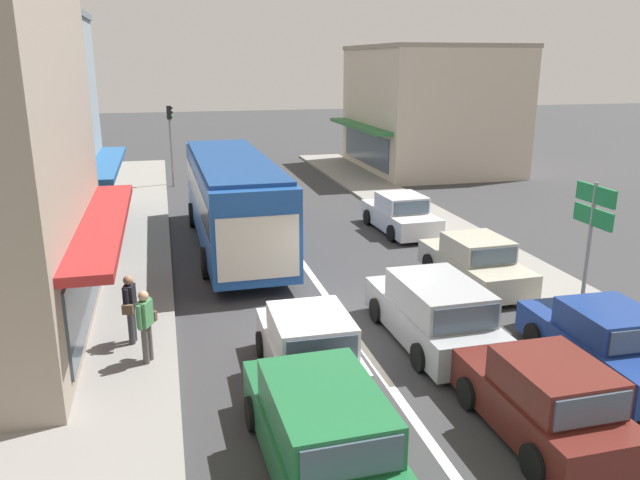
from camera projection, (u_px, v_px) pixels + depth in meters
ground_plane at (347, 325)px, 15.74m from camera, size 140.00×140.00×0.00m
lane_centre_line at (311, 274)px, 19.46m from camera, size 0.20×28.00×0.01m
sidewalk_left at (87, 269)px, 19.73m from camera, size 5.20×44.00×0.14m
kerb_right at (463, 242)px, 22.75m from camera, size 2.80×44.00×0.12m
building_right_far at (430, 108)px, 37.44m from camera, size 9.07×10.00×7.29m
city_bus at (233, 196)px, 21.72m from camera, size 2.85×10.89×3.23m
wagon_queue_far_back at (434, 313)px, 14.60m from camera, size 1.99×4.53×1.58m
wagon_adjacent_lane_trail at (321, 429)px, 9.99m from camera, size 2.05×4.55×1.58m
hatchback_queue_gap_filler at (309, 348)px, 12.88m from camera, size 1.84×3.71×1.54m
hatchback_behind_bus_near at (544, 401)px, 10.89m from camera, size 1.86×3.72×1.54m
parked_sedan_kerb_front at (605, 343)px, 13.24m from camera, size 1.97×4.24×1.47m
parked_sedan_kerb_second at (475, 263)px, 18.43m from camera, size 2.00×4.25×1.47m
parked_sedan_kerb_third at (400, 215)px, 24.19m from camera, size 2.02×4.26×1.47m
traffic_light_downstreet at (170, 132)px, 32.18m from camera, size 0.33×0.24×4.20m
directional_road_sign at (593, 218)px, 15.27m from camera, size 0.10×1.40×3.60m
pedestrian_with_handbag_near at (130, 305)px, 14.19m from camera, size 0.31×0.66×1.63m
pedestrian_browsing_midblock at (146, 322)px, 13.30m from camera, size 0.42×0.65×1.63m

